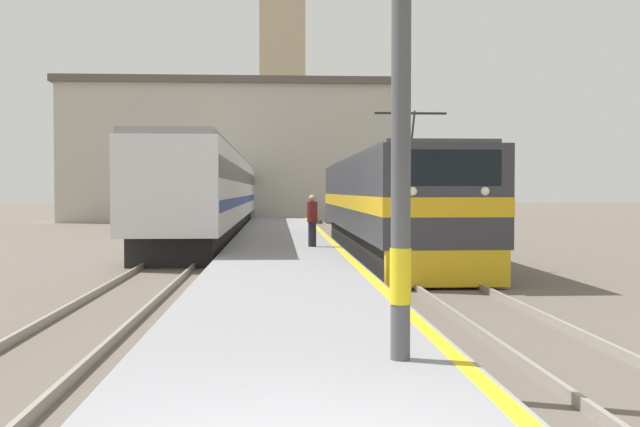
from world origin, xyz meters
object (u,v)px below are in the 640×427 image
(person_on_platform, at_px, (312,219))
(clock_tower, at_px, (282,51))
(passenger_train, at_px, (218,192))
(locomotive_train, at_px, (386,204))

(person_on_platform, bearing_deg, clock_tower, 90.83)
(passenger_train, height_order, person_on_platform, passenger_train)
(locomotive_train, bearing_deg, passenger_train, 117.29)
(locomotive_train, relative_size, person_on_platform, 11.41)
(locomotive_train, xyz_separation_m, passenger_train, (-6.79, 13.17, 0.36))
(passenger_train, bearing_deg, clock_tower, 83.01)
(person_on_platform, bearing_deg, passenger_train, 106.06)
(person_on_platform, height_order, clock_tower, clock_tower)
(locomotive_train, xyz_separation_m, clock_tower, (-3.24, 42.18, 12.98))
(passenger_train, distance_m, clock_tower, 31.84)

